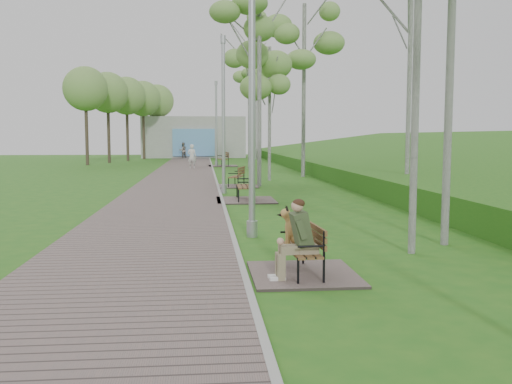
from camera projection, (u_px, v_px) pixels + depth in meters
ground at (256, 316)px, 6.63m from camera, size 120.00×120.00×0.00m
walkway at (180, 179)px, 27.77m from camera, size 3.50×67.00×0.04m
kerb at (216, 179)px, 27.93m from camera, size 0.10×67.00×0.05m
embankment at (465, 180)px, 27.55m from camera, size 14.00×70.00×1.60m
building_north at (194, 137)px, 56.81m from camera, size 10.00×5.20×4.00m
bench_main at (298, 251)px, 8.50m from camera, size 1.58×1.76×1.38m
bench_second at (245, 194)px, 18.47m from camera, size 1.88×2.09×1.15m
bench_third at (237, 182)px, 23.72m from camera, size 1.68×1.86×1.03m
bench_far at (223, 163)px, 40.03m from camera, size 2.02×2.24×1.24m
lamp_post_near at (252, 104)px, 11.59m from camera, size 0.23×0.23×5.89m
lamp_post_second at (223, 121)px, 20.66m from camera, size 0.22×0.22×5.68m
lamp_post_third at (216, 127)px, 39.51m from camera, size 0.23×0.23×5.89m
pedestrian_near at (192, 157)px, 36.61m from camera, size 0.67×0.53×1.59m
pedestrian_far at (183, 150)px, 53.74m from camera, size 0.91×0.83×1.52m
birch_mid_c at (270, 72)px, 26.60m from camera, size 2.31×2.31×6.49m
birch_far_a at (304, 36)px, 28.92m from camera, size 2.84×2.84×9.13m
birch_far_b at (249, 48)px, 36.32m from camera, size 2.66×2.66×9.84m
birch_distant_b at (256, 67)px, 51.48m from camera, size 2.94×2.94×10.62m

